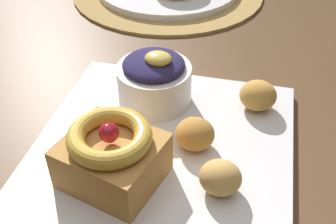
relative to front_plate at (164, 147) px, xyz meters
name	(u,v)px	position (x,y,z in m)	size (l,w,h in m)	color
dining_table	(172,137)	(-0.02, 0.12, -0.10)	(1.39, 0.98, 0.73)	brown
front_plate	(164,147)	(0.00, 0.00, 0.00)	(0.28, 0.28, 0.01)	white
cake_slice	(112,155)	(-0.04, -0.06, 0.04)	(0.11, 0.10, 0.07)	#C68E47
berry_ramekin	(154,80)	(-0.03, 0.07, 0.04)	(0.09, 0.09, 0.07)	white
fritter_front	(220,178)	(0.07, -0.05, 0.02)	(0.04, 0.04, 0.03)	tan
fritter_middle	(258,95)	(0.09, 0.09, 0.02)	(0.04, 0.04, 0.04)	gold
fritter_back	(195,134)	(0.03, 0.00, 0.02)	(0.04, 0.04, 0.03)	#BC7F38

